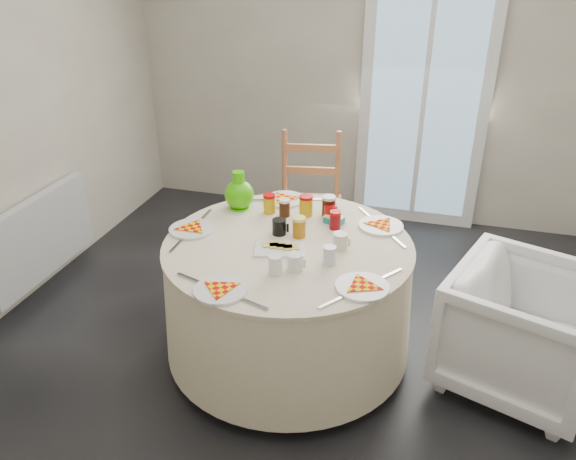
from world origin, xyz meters
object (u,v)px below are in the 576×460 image
(table, at_px, (288,298))
(radiator, at_px, (41,236))
(wooden_chair, at_px, (309,208))
(green_pitcher, at_px, (239,185))
(armchair, at_px, (526,324))

(table, bearing_deg, radiator, 172.38)
(radiator, relative_size, table, 0.73)
(wooden_chair, bearing_deg, green_pitcher, -123.93)
(radiator, distance_m, table, 1.81)
(armchair, xyz_separation_m, green_pitcher, (-1.65, 0.26, 0.48))
(radiator, relative_size, armchair, 1.33)
(radiator, bearing_deg, wooden_chair, 23.82)
(armchair, bearing_deg, table, 113.15)
(armchair, bearing_deg, radiator, 106.38)
(wooden_chair, xyz_separation_m, armchair, (1.38, -0.89, -0.08))
(radiator, xyz_separation_m, armchair, (3.05, -0.16, 0.01))
(table, height_order, green_pitcher, green_pitcher)
(radiator, bearing_deg, green_pitcher, 4.42)
(table, xyz_separation_m, green_pitcher, (-0.40, 0.35, 0.49))
(wooden_chair, bearing_deg, radiator, -166.48)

